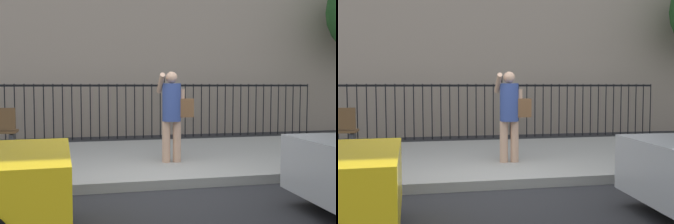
{
  "view_description": "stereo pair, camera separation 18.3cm",
  "coord_description": "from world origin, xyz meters",
  "views": [
    {
      "loc": [
        -1.21,
        -5.74,
        1.56
      ],
      "look_at": [
        0.44,
        1.66,
        1.05
      ],
      "focal_mm": 42.85,
      "sensor_mm": 36.0,
      "label": 1
    },
    {
      "loc": [
        -1.03,
        -5.78,
        1.56
      ],
      "look_at": [
        0.44,
        1.66,
        1.05
      ],
      "focal_mm": 42.85,
      "sensor_mm": 36.0,
      "label": 2
    }
  ],
  "objects": [
    {
      "name": "pedestrian_on_phone",
      "position": [
        0.46,
        1.35,
        1.11
      ],
      "size": [
        0.66,
        0.49,
        1.66
      ],
      "color": "tan",
      "rests_on": "sidewalk"
    },
    {
      "name": "sidewalk",
      "position": [
        0.0,
        2.2,
        0.07
      ],
      "size": [
        28.0,
        4.4,
        0.15
      ],
      "primitive_type": "cube",
      "color": "#9E9B93",
      "rests_on": "ground"
    },
    {
      "name": "iron_fence",
      "position": [
        0.0,
        5.9,
        1.02
      ],
      "size": [
        12.03,
        0.04,
        1.6
      ],
      "color": "black",
      "rests_on": "ground"
    },
    {
      "name": "ground_plane",
      "position": [
        0.0,
        0.0,
        0.0
      ],
      "size": [
        60.0,
        60.0,
        0.0
      ],
      "primitive_type": "plane",
      "color": "#28282B"
    }
  ]
}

